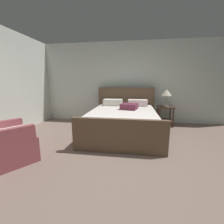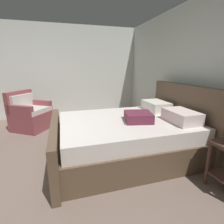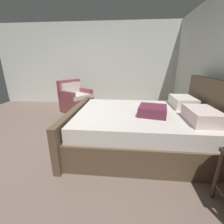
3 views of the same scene
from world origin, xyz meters
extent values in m
cube|color=#7D675C|center=(0.00, 0.00, -0.01)|extent=(6.04, 5.87, 0.02)
cube|color=silver|center=(-3.08, 0.00, 1.29)|extent=(0.12, 5.99, 2.58)
cube|color=brown|center=(-0.25, 1.64, 0.20)|extent=(1.65, 2.11, 0.40)
cube|color=brown|center=(-0.26, 2.74, 0.57)|extent=(1.76, 0.11, 1.15)
cube|color=brown|center=(-0.25, 0.54, 0.33)|extent=(1.76, 0.11, 0.66)
cube|color=silver|center=(-0.25, 1.64, 0.51)|extent=(1.57, 2.05, 0.22)
cube|color=white|center=(-0.62, 2.40, 0.71)|extent=(0.56, 0.36, 0.18)
cube|color=silver|center=(0.11, 2.41, 0.71)|extent=(0.56, 0.36, 0.18)
cube|color=brown|center=(-0.11, 1.79, 0.69)|extent=(0.48, 0.48, 0.14)
cylinder|color=#4A3027|center=(0.76, 2.35, 0.28)|extent=(0.04, 0.04, 0.56)
cube|color=#91444A|center=(-2.01, -0.04, 0.21)|extent=(1.00, 1.00, 0.42)
cube|color=silver|center=(-2.01, -0.04, 0.47)|extent=(0.92, 0.92, 0.10)
cube|color=#91444A|center=(-2.19, -0.30, 0.66)|extent=(0.66, 0.50, 0.48)
cube|color=silver|center=(-2.14, -0.23, 0.64)|extent=(0.56, 0.43, 0.36)
cube|color=#91444A|center=(-1.76, -0.22, 0.53)|extent=(0.45, 0.59, 0.22)
cube|color=#91444A|center=(-2.27, 0.13, 0.53)|extent=(0.45, 0.59, 0.22)
camera|label=1|loc=(0.02, -2.06, 1.30)|focal=23.94mm
camera|label=2|loc=(2.23, 0.68, 1.45)|focal=27.49mm
camera|label=3|loc=(2.13, 1.39, 1.40)|focal=24.26mm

